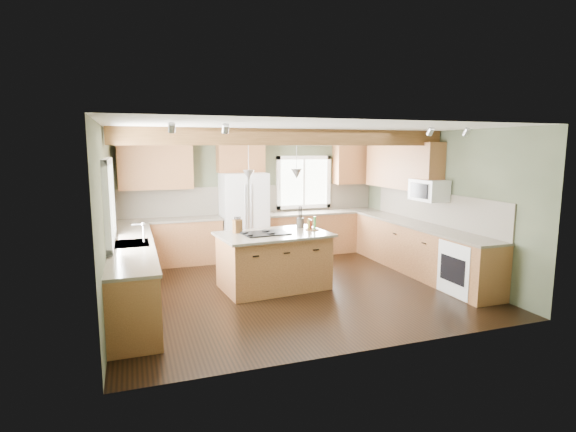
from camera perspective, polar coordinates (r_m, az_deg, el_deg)
name	(u,v)px	position (r m, az deg, el deg)	size (l,w,h in m)	color
floor	(293,287)	(7.57, 0.58, -9.05)	(5.60, 5.60, 0.00)	black
ceiling	(293,129)	(7.22, 0.61, 11.02)	(5.60, 5.60, 0.00)	silver
wall_back	(253,195)	(9.65, -4.46, 2.67)	(5.60, 5.60, 0.00)	#414A34
wall_left	(107,219)	(6.86, -21.97, -0.37)	(5.00, 5.00, 0.00)	#414A34
wall_right	(437,203)	(8.64, 18.36, 1.55)	(5.00, 5.00, 0.00)	#414A34
ceiling_beam	(291,137)	(7.31, 0.34, 9.97)	(5.55, 0.26, 0.26)	#4C2F15
soffit_trim	(254,136)	(9.51, -4.39, 10.06)	(5.55, 0.20, 0.10)	#4C2F15
backsplash_back	(253,199)	(9.65, -4.43, 2.13)	(5.58, 0.03, 0.58)	brown
backsplash_right	(434,208)	(8.68, 18.05, 1.00)	(0.03, 3.70, 0.58)	brown
base_cab_back_left	(170,243)	(9.20, -14.77, -3.32)	(2.02, 0.60, 0.88)	brown
counter_back_left	(169,220)	(9.11, -14.88, -0.49)	(2.06, 0.64, 0.04)	#4E4639
base_cab_back_right	(322,233)	(9.98, 4.34, -2.12)	(2.62, 0.60, 0.88)	brown
counter_back_right	(322,212)	(9.91, 4.37, 0.49)	(2.66, 0.64, 0.04)	#4E4639
base_cab_left	(133,275)	(7.08, -19.11, -7.08)	(0.60, 3.70, 0.88)	brown
counter_left	(131,244)	(6.97, -19.30, -3.44)	(0.64, 3.74, 0.04)	#4E4639
base_cab_right	(419,250)	(8.64, 16.30, -4.14)	(0.60, 3.70, 0.88)	brown
counter_right	(420,225)	(8.55, 16.43, -1.14)	(0.64, 3.74, 0.04)	#4E4639
upper_cab_back_left	(156,166)	(9.12, -16.46, 6.09)	(1.40, 0.35, 0.90)	brown
upper_cab_over_fridge	(241,155)	(9.36, -6.04, 7.67)	(0.96, 0.35, 0.70)	brown
upper_cab_right	(402,166)	(9.21, 14.26, 6.20)	(0.35, 2.20, 0.90)	brown
upper_cab_back_corner	(354,164)	(10.28, 8.33, 6.60)	(0.90, 0.35, 0.90)	brown
window_left	(108,201)	(6.88, -21.90, 1.76)	(0.04, 1.60, 1.05)	white
window_back	(303,182)	(9.97, 1.97, 4.32)	(1.10, 0.04, 1.00)	white
sink	(131,244)	(6.97, -19.30, -3.40)	(0.50, 0.65, 0.03)	#262628
faucet	(144,234)	(6.95, -17.88, -2.15)	(0.02, 0.02, 0.28)	#B2B2B7
dishwasher	(134,304)	(5.84, -18.92, -10.52)	(0.60, 0.60, 0.84)	white
oven	(468,268)	(7.65, 21.92, -6.15)	(0.60, 0.72, 0.84)	white
microwave	(429,190)	(8.44, 17.46, 3.14)	(0.40, 0.70, 0.38)	white
pendant_left	(249,175)	(7.07, -5.01, 5.20)	(0.18, 0.18, 0.16)	#B2B2B7
pendant_right	(297,174)	(7.40, 1.09, 5.38)	(0.18, 0.18, 0.16)	#B2B2B7
refrigerator	(244,217)	(9.26, -5.62, -0.09)	(0.90, 0.74, 1.80)	silver
island	(274,262)	(7.45, -1.84, -5.83)	(1.67, 1.02, 0.88)	brown
island_top	(273,234)	(7.35, -1.85, -2.35)	(1.78, 1.13, 0.04)	#4E4639
cooktop	(266,233)	(7.29, -2.86, -2.21)	(0.72, 0.48, 0.02)	black
knife_block	(238,226)	(7.39, -6.43, -1.30)	(0.13, 0.10, 0.22)	brown
utensil_crock	(300,223)	(7.83, 1.57, -0.88)	(0.13, 0.13, 0.17)	#3E3632
bottle_tray	(312,224)	(7.62, 3.07, -0.98)	(0.24, 0.24, 0.22)	brown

